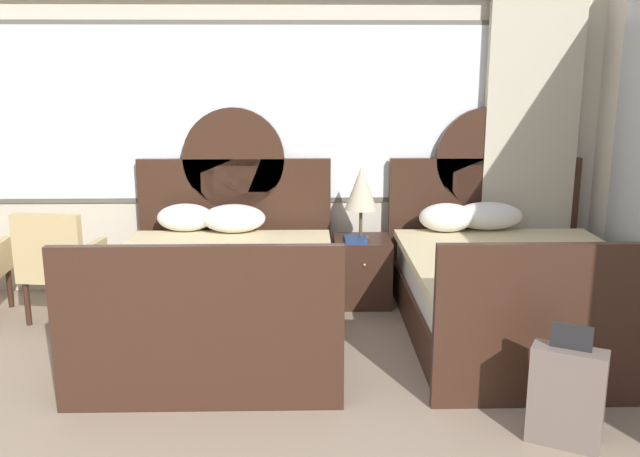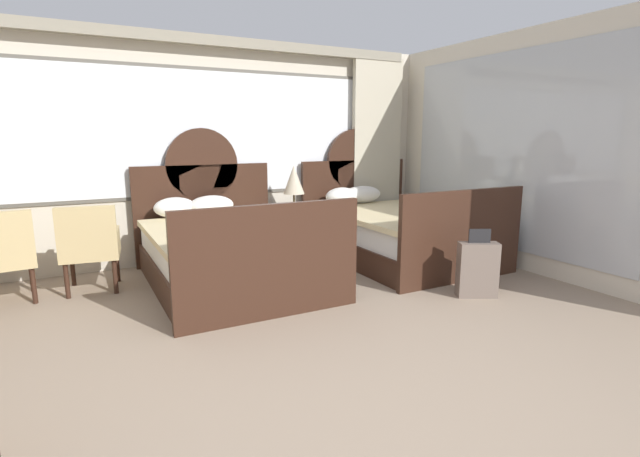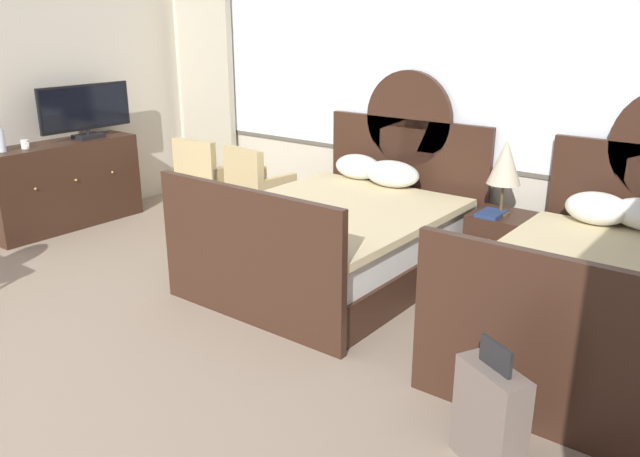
{
  "view_description": "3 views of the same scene",
  "coord_description": "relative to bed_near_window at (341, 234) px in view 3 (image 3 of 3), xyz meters",
  "views": [
    {
      "loc": [
        0.67,
        -2.0,
        1.93
      ],
      "look_at": [
        0.77,
        2.37,
        0.91
      ],
      "focal_mm": 38.15,
      "sensor_mm": 36.0,
      "label": 1
    },
    {
      "loc": [
        -1.38,
        -1.95,
        1.54
      ],
      "look_at": [
        0.71,
        1.97,
        0.66
      ],
      "focal_mm": 26.61,
      "sensor_mm": 36.0,
      "label": 2
    },
    {
      "loc": [
        2.96,
        -1.31,
        2.08
      ],
      "look_at": [
        0.49,
        1.9,
        0.72
      ],
      "focal_mm": 35.68,
      "sensor_mm": 36.0,
      "label": 3
    }
  ],
  "objects": [
    {
      "name": "suitcase_on_floor",
      "position": [
        1.97,
        -1.54,
        -0.08
      ],
      "size": [
        0.41,
        0.32,
        0.67
      ],
      "color": "#75665B",
      "rests_on": "ground_plane"
    },
    {
      "name": "bed_near_window",
      "position": [
        0.0,
        0.0,
        0.0
      ],
      "size": [
        1.65,
        2.21,
        1.62
      ],
      "color": "#382116",
      "rests_on": "ground_plane"
    },
    {
      "name": "book_on_nightstand",
      "position": [
        1.03,
        0.63,
        0.22
      ],
      "size": [
        0.18,
        0.26,
        0.03
      ],
      "color": "navy",
      "rests_on": "nightstand_between_beds"
    },
    {
      "name": "bed_near_mirror",
      "position": [
        2.16,
        0.0,
        0.0
      ],
      "size": [
        1.65,
        2.21,
        1.62
      ],
      "color": "#382116",
      "rests_on": "ground_plane"
    },
    {
      "name": "dresser_minibar",
      "position": [
        -3.03,
        -0.67,
        0.08
      ],
      "size": [
        0.49,
        1.55,
        0.87
      ],
      "color": "#382116",
      "rests_on": "ground_plane"
    },
    {
      "name": "armchair_by_window_centre",
      "position": [
        -2.03,
        0.37,
        0.14
      ],
      "size": [
        0.57,
        0.57,
        0.88
      ],
      "color": "tan",
      "rests_on": "ground_plane"
    },
    {
      "name": "bottle_water_clear",
      "position": [
        -3.02,
        -1.23,
        0.63
      ],
      "size": [
        0.08,
        0.08,
        0.29
      ],
      "color": "silver",
      "rests_on": "dresser_minibar"
    },
    {
      "name": "table_lamp_on_nightstand",
      "position": [
        1.07,
        0.71,
        0.63
      ],
      "size": [
        0.27,
        0.27,
        0.61
      ],
      "color": "brown",
      "rests_on": "nightstand_between_beds"
    },
    {
      "name": "ground_plane",
      "position": [
        -0.05,
        -2.76,
        -0.36
      ],
      "size": [
        24.0,
        24.0,
        0.0
      ],
      "primitive_type": "plane",
      "color": "gray"
    },
    {
      "name": "tv_flatscreen",
      "position": [
        -3.0,
        -0.33,
        0.8
      ],
      "size": [
        0.2,
        1.02,
        0.55
      ],
      "color": "black",
      "rests_on": "dresser_minibar"
    },
    {
      "name": "cup_on_dresser",
      "position": [
        -2.99,
        -1.02,
        0.56
      ],
      "size": [
        0.11,
        0.08,
        0.08
      ],
      "color": "white",
      "rests_on": "dresser_minibar"
    },
    {
      "name": "armchair_by_window_left",
      "position": [
        -1.3,
        0.37,
        0.14
      ],
      "size": [
        0.59,
        0.59,
        0.88
      ],
      "color": "tan",
      "rests_on": "ground_plane"
    },
    {
      "name": "wall_back_window",
      "position": [
        -0.05,
        1.12,
        1.06
      ],
      "size": [
        6.41,
        0.22,
        2.7
      ],
      "color": "beige",
      "rests_on": "ground_plane"
    },
    {
      "name": "nightstand_between_beds",
      "position": [
        1.09,
        0.72,
        -0.08
      ],
      "size": [
        0.47,
        0.49,
        0.56
      ],
      "color": "#382116",
      "rests_on": "ground_plane"
    }
  ]
}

